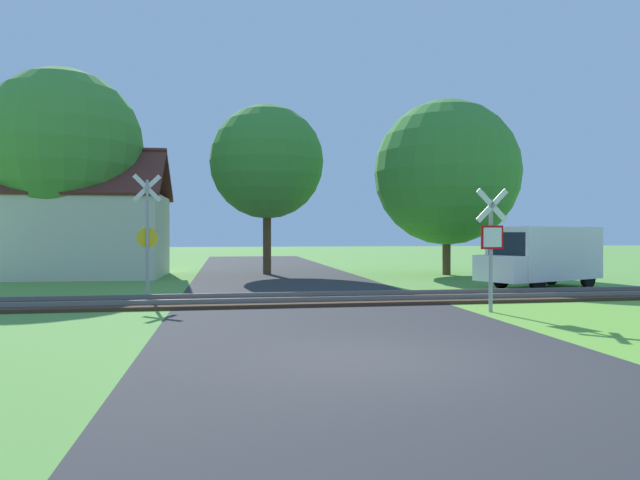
# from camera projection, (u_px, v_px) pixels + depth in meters

# --- Properties ---
(ground_plane) EXTENTS (160.00, 160.00, 0.00)m
(ground_plane) POSITION_uv_depth(u_px,v_px,m) (380.00, 360.00, 8.96)
(ground_plane) COLOR #5B933D
(road_asphalt) EXTENTS (7.62, 80.00, 0.01)m
(road_asphalt) POSITION_uv_depth(u_px,v_px,m) (352.00, 337.00, 10.93)
(road_asphalt) COLOR #2D2D30
(road_asphalt) RESTS_ON ground
(rail_track) EXTENTS (60.00, 2.60, 0.22)m
(rail_track) POSITION_uv_depth(u_px,v_px,m) (309.00, 300.00, 16.67)
(rail_track) COLOR #422D1E
(rail_track) RESTS_ON ground
(stop_sign_near) EXTENTS (0.88, 0.15, 3.14)m
(stop_sign_near) POSITION_uv_depth(u_px,v_px,m) (491.00, 242.00, 14.43)
(stop_sign_near) COLOR #9E9EA5
(stop_sign_near) RESTS_ON ground
(crossing_sign_far) EXTENTS (0.87, 0.20, 3.86)m
(crossing_sign_far) POSITION_uv_depth(u_px,v_px,m) (147.00, 229.00, 17.78)
(crossing_sign_far) COLOR #9E9EA5
(crossing_sign_far) RESTS_ON ground
(house) EXTENTS (7.80, 5.50, 6.00)m
(house) POSITION_uv_depth(u_px,v_px,m) (81.00, 232.00, 26.17)
(house) COLOR beige
(house) RESTS_ON ground
(tree_left) EXTENTS (7.08, 7.08, 9.51)m
(tree_left) POSITION_uv_depth(u_px,v_px,m) (64.00, 147.00, 26.00)
(tree_left) COLOR #513823
(tree_left) RESTS_ON ground
(tree_center) EXTENTS (5.59, 5.59, 8.33)m
(tree_center) POSITION_uv_depth(u_px,v_px,m) (267.00, 162.00, 28.06)
(tree_center) COLOR #513823
(tree_center) RESTS_ON ground
(tree_right) EXTENTS (7.02, 7.02, 8.48)m
(tree_right) POSITION_uv_depth(u_px,v_px,m) (447.00, 173.00, 27.67)
(tree_right) COLOR #513823
(tree_right) RESTS_ON ground
(mail_truck) EXTENTS (5.24, 3.57, 2.24)m
(mail_truck) POSITION_uv_depth(u_px,v_px,m) (542.00, 254.00, 20.80)
(mail_truck) COLOR white
(mail_truck) RESTS_ON ground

